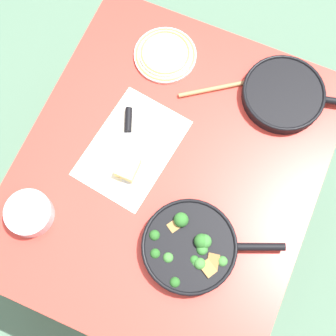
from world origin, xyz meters
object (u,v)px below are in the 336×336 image
at_px(cheese_block, 128,168).
at_px(dinner_plate_stack, 165,54).
at_px(skillet_broccoli, 191,247).
at_px(prep_bowl_steel, 29,213).
at_px(grater_knife, 128,135).
at_px(skillet_eggs, 284,94).
at_px(wooden_spoon, 240,83).

bearing_deg(cheese_block, dinner_plate_stack, 7.31).
xyz_separation_m(skillet_broccoli, prep_bowl_steel, (-0.10, 0.50, -0.00)).
distance_m(grater_knife, cheese_block, 0.12).
bearing_deg(skillet_eggs, prep_bowl_steel, -144.58).
height_order(skillet_broccoli, prep_bowl_steel, skillet_broccoli).
xyz_separation_m(skillet_broccoli, skillet_eggs, (0.60, -0.09, -0.01)).
relative_size(wooden_spoon, cheese_block, 3.86).
xyz_separation_m(wooden_spoon, dinner_plate_stack, (0.00, 0.28, 0.00)).
distance_m(grater_knife, dinner_plate_stack, 0.33).
xyz_separation_m(skillet_broccoli, wooden_spoon, (0.59, 0.06, -0.02)).
distance_m(cheese_block, dinner_plate_stack, 0.44).
distance_m(skillet_broccoli, dinner_plate_stack, 0.68).
xyz_separation_m(skillet_broccoli, dinner_plate_stack, (0.59, 0.34, -0.02)).
xyz_separation_m(skillet_eggs, grater_knife, (-0.34, 0.43, -0.01)).
height_order(skillet_eggs, dinner_plate_stack, skillet_eggs).
distance_m(skillet_eggs, wooden_spoon, 0.15).
bearing_deg(prep_bowl_steel, cheese_block, -40.24).
xyz_separation_m(skillet_broccoli, grater_knife, (0.26, 0.33, -0.02)).
relative_size(skillet_broccoli, cheese_block, 5.41).
relative_size(wooden_spoon, grater_knife, 1.15).
bearing_deg(skillet_broccoli, prep_bowl_steel, 168.48).
bearing_deg(grater_knife, cheese_block, 2.29).
bearing_deg(grater_knife, skillet_eggs, 105.70).
bearing_deg(grater_knife, dinner_plate_stack, 158.38).
height_order(cheese_block, dinner_plate_stack, cheese_block).
xyz_separation_m(skillet_eggs, wooden_spoon, (-0.01, 0.15, -0.02)).
height_order(skillet_broccoli, cheese_block, skillet_broccoli).
relative_size(grater_knife, cheese_block, 3.35).
bearing_deg(skillet_broccoli, dinner_plate_stack, 96.94).
height_order(skillet_eggs, prep_bowl_steel, prep_bowl_steel).
relative_size(grater_knife, dinner_plate_stack, 1.18).
bearing_deg(skillet_broccoli, skillet_eggs, 58.05).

